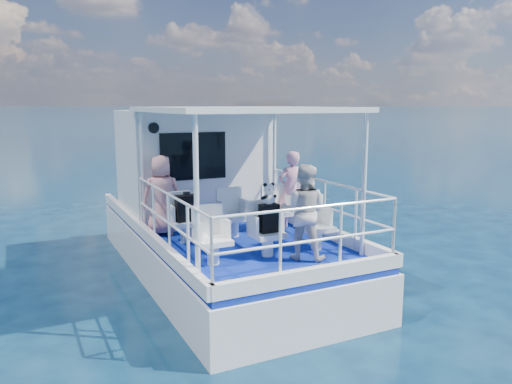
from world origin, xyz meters
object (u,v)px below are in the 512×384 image
at_px(passenger_stbd_aft, 304,212).
at_px(backpack_center, 269,218).
at_px(passenger_port_fwd, 162,195).
at_px(panda, 269,194).

xyz_separation_m(passenger_stbd_aft, backpack_center, (-0.41, 0.34, -0.13)).
distance_m(passenger_port_fwd, backpack_center, 2.29).
bearing_deg(passenger_stbd_aft, panda, 2.45).
distance_m(passenger_stbd_aft, backpack_center, 0.55).
height_order(passenger_stbd_aft, backpack_center, passenger_stbd_aft).
bearing_deg(passenger_stbd_aft, passenger_port_fwd, -14.75).
xyz_separation_m(backpack_center, panda, (-0.00, 0.00, 0.38)).
bearing_deg(passenger_stbd_aft, backpack_center, 2.38).
height_order(passenger_port_fwd, panda, passenger_port_fwd).
height_order(backpack_center, panda, panda).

